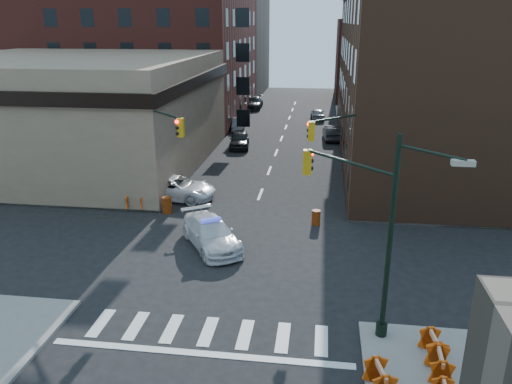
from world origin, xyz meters
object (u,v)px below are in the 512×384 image
(barricade_se_a, at_px, (433,346))
(pedestrian_b, at_px, (126,190))
(parked_car_wfar, at_px, (239,124))
(barrel_bank, at_px, (167,205))
(pedestrian_a, at_px, (128,187))
(barricade_nw_a, at_px, (135,202))
(parked_car_enear, at_px, (332,133))
(police_car, at_px, (211,234))
(parked_car_wnear, at_px, (239,139))
(barrel_road, at_px, (316,218))
(pickup, at_px, (174,188))

(barricade_se_a, bearing_deg, pedestrian_b, 45.25)
(parked_car_wfar, relative_size, pedestrian_b, 2.27)
(barrel_bank, bearing_deg, pedestrian_a, 152.44)
(parked_car_wfar, height_order, barricade_nw_a, parked_car_wfar)
(parked_car_enear, height_order, barrel_bank, parked_car_enear)
(police_car, xyz_separation_m, parked_car_wnear, (-2.19, 22.62, 0.02))
(parked_car_wnear, relative_size, parked_car_enear, 1.00)
(pedestrian_b, distance_m, barricade_se_a, 22.15)
(pedestrian_b, relative_size, barrel_road, 1.95)
(pedestrian_b, height_order, barrel_road, pedestrian_b)
(barrel_road, height_order, barricade_se_a, barricade_se_a)
(parked_car_enear, height_order, pedestrian_a, pedestrian_a)
(pedestrian_b, distance_m, barrel_bank, 3.32)
(parked_car_wfar, bearing_deg, barricade_se_a, -77.37)
(parked_car_wfar, relative_size, pedestrian_a, 2.23)
(police_car, height_order, pedestrian_a, pedestrian_a)
(pickup, height_order, pedestrian_b, pedestrian_b)
(parked_car_wnear, xyz_separation_m, barrel_road, (7.83, -18.75, -0.32))
(parked_car_wnear, xyz_separation_m, barricade_se_a, (12.27, -31.07, -0.18))
(parked_car_enear, xyz_separation_m, pedestrian_a, (-13.96, -20.85, 0.31))
(barricade_se_a, bearing_deg, police_car, 44.67)
(parked_car_enear, bearing_deg, barrel_road, 82.60)
(parked_car_enear, relative_size, barricade_se_a, 3.82)
(police_car, bearing_deg, barricade_se_a, -72.22)
(police_car, relative_size, parked_car_wfar, 1.29)
(police_car, distance_m, barrel_bank, 6.03)
(parked_car_enear, relative_size, pedestrian_b, 2.55)
(pickup, distance_m, barricade_nw_a, 3.22)
(barrel_road, bearing_deg, pedestrian_b, 172.24)
(pedestrian_a, relative_size, barricade_se_a, 1.52)
(parked_car_wfar, height_order, pedestrian_a, pedestrian_a)
(parked_car_wfar, xyz_separation_m, pedestrian_a, (-3.57, -24.34, 0.39))
(pedestrian_a, bearing_deg, pedestrian_b, -35.51)
(parked_car_enear, height_order, barrel_road, parked_car_enear)
(pickup, xyz_separation_m, barrel_road, (9.85, -3.42, -0.33))
(parked_car_wnear, height_order, pedestrian_a, pedestrian_a)
(parked_car_wnear, distance_m, parked_car_enear, 10.06)
(parked_car_wnear, relative_size, barricade_nw_a, 3.69)
(barricade_nw_a, bearing_deg, pedestrian_b, 129.06)
(parked_car_enear, bearing_deg, pickup, 56.42)
(police_car, height_order, barricade_nw_a, police_car)
(pedestrian_b, bearing_deg, pedestrian_a, 93.81)
(pickup, bearing_deg, barrel_road, -103.60)
(pedestrian_b, bearing_deg, parked_car_wnear, 67.42)
(barrel_road, distance_m, barricade_nw_a, 11.75)
(parked_car_wnear, height_order, barricade_se_a, parked_car_wnear)
(parked_car_wnear, relative_size, barrel_bank, 4.29)
(pickup, bearing_deg, parked_car_wfar, 3.98)
(pedestrian_a, distance_m, barrel_road, 13.03)
(pickup, distance_m, pedestrian_a, 3.13)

